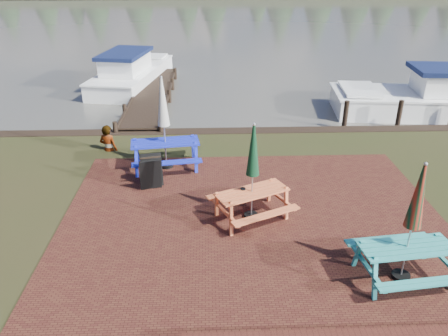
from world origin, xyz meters
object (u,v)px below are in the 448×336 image
boat_near (436,99)px  person (106,126)px  chalkboard (151,172)px  picnic_table_blue (165,138)px  boat_jetty (131,74)px  picnic_table_teal (408,241)px  jetty (152,95)px  picnic_table_red (252,187)px

boat_near → person: bearing=112.5°
chalkboard → person: person is taller
picnic_table_blue → boat_jetty: 10.13m
picnic_table_teal → jetty: bearing=110.0°
picnic_table_red → picnic_table_blue: 3.62m
chalkboard → boat_near: boat_near is taller
boat_jetty → person: 8.49m
picnic_table_red → boat_jetty: 13.51m
picnic_table_red → person: picnic_table_red is taller
boat_jetty → boat_near: (12.89, -4.84, 0.04)m
picnic_table_red → boat_near: size_ratio=0.29×
picnic_table_red → jetty: (-3.46, 10.00, -0.71)m
picnic_table_red → boat_jetty: (-4.73, 12.64, -0.44)m
picnic_table_red → person: 5.92m
chalkboard → person: bearing=110.2°
boat_near → person: size_ratio=4.84×
picnic_table_red → person: size_ratio=1.43×
picnic_table_blue → boat_near: 11.53m
jetty → boat_near: (11.62, -2.20, 0.31)m
jetty → person: (-0.72, -5.82, 0.71)m
picnic_table_teal → jetty: 13.74m
chalkboard → boat_jetty: (-2.21, 11.08, -0.08)m
boat_jetty → boat_near: 13.77m
chalkboard → jetty: chalkboard is taller
picnic_table_teal → boat_jetty: 16.66m
picnic_table_teal → picnic_table_blue: 7.09m
picnic_table_red → picnic_table_blue: (-2.24, 2.84, 0.11)m
picnic_table_teal → person: bearing=130.2°
chalkboard → boat_near: (10.67, 6.24, -0.04)m
picnic_table_red → boat_jetty: bearing=85.3°
boat_near → picnic_table_blue: bearing=121.7°
picnic_table_red → picnic_table_blue: bearing=103.0°
picnic_table_red → person: (-4.19, 4.18, 0.00)m
chalkboard → picnic_table_teal: bearing=-48.9°
picnic_table_blue → chalkboard: bearing=-109.9°
chalkboard → boat_near: size_ratio=0.11×
jetty → boat_near: size_ratio=1.14×
chalkboard → jetty: 8.49m
picnic_table_teal → boat_jetty: (-7.41, 14.92, -0.47)m
picnic_table_teal → chalkboard: bearing=136.9°
chalkboard → person: (-1.67, 2.62, 0.36)m
picnic_table_blue → person: picnic_table_blue is taller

